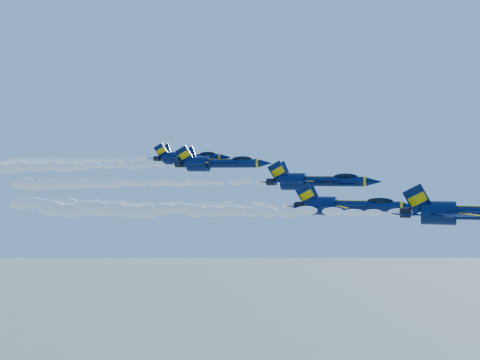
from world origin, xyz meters
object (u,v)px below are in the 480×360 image
(jet_lead, at_px, (472,213))
(jet_fifth, at_px, (188,157))
(jet_third, at_px, (316,181))
(jet_second, at_px, (347,205))
(jet_fourth, at_px, (217,163))

(jet_lead, distance_m, jet_fifth, 56.93)
(jet_third, relative_size, jet_fifth, 1.08)
(jet_lead, height_order, jet_fifth, jet_fifth)
(jet_lead, bearing_deg, jet_third, 139.92)
(jet_second, relative_size, jet_fourth, 0.93)
(jet_lead, bearing_deg, jet_fifth, 146.79)
(jet_second, xyz_separation_m, jet_third, (-5.68, 7.68, 3.12))
(jet_fourth, bearing_deg, jet_third, -21.36)
(jet_second, bearing_deg, jet_fourth, 148.36)
(jet_fifth, bearing_deg, jet_third, -27.34)
(jet_fourth, bearing_deg, jet_second, -31.64)
(jet_lead, relative_size, jet_fourth, 0.97)
(jet_fifth, bearing_deg, jet_lead, -33.21)
(jet_lead, distance_m, jet_third, 26.37)
(jet_lead, relative_size, jet_third, 1.00)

